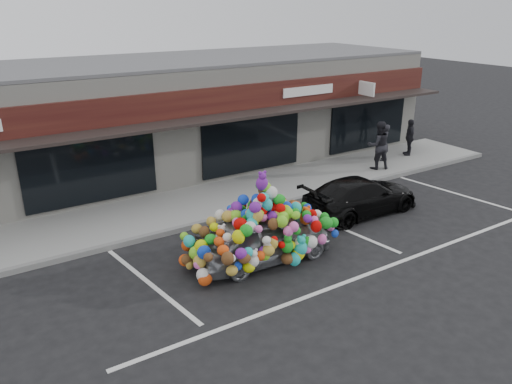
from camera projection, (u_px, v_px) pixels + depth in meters
ground at (265, 253)px, 13.46m from camera, size 90.00×90.00×0.00m
shop_building at (146, 118)px, 19.35m from camera, size 24.00×7.20×4.31m
sidewalk at (199, 204)px, 16.59m from camera, size 26.00×3.00×0.15m
kerb at (220, 219)px, 15.41m from camera, size 26.00×0.18×0.16m
parking_stripe_left at (150, 283)px, 12.02m from camera, size 0.73×4.37×0.01m
parking_stripe_mid at (339, 227)px, 15.03m from camera, size 0.73×4.37×0.01m
parking_stripe_right at (454, 193)px, 17.74m from camera, size 0.73×4.37×0.01m
lane_line at (380, 269)px, 12.65m from camera, size 14.00×0.12×0.01m
toy_car at (262, 232)px, 12.86m from camera, size 2.75×4.09×2.34m
black_sedan at (360, 196)px, 15.84m from camera, size 1.66×4.08×1.18m
pedestrian_a at (384, 143)px, 20.66m from camera, size 0.66×0.64×1.52m
pedestrian_b at (378, 145)px, 19.55m from camera, size 1.13×1.01×1.91m
pedestrian_c at (409, 137)px, 21.39m from camera, size 0.97×0.84×1.57m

